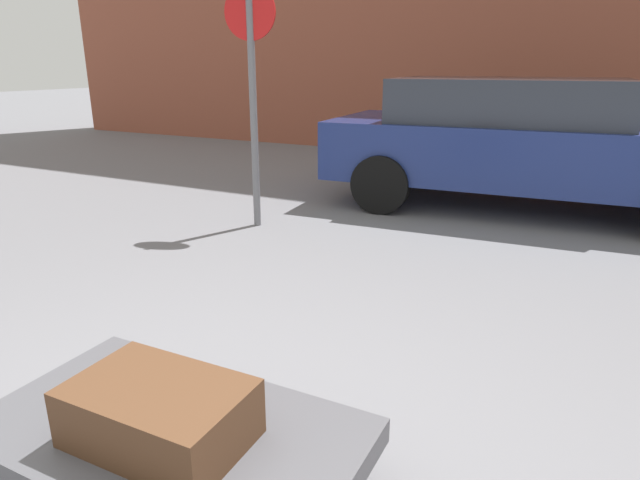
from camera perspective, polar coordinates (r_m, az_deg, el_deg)
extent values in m
cube|color=#4C4C51|center=(2.15, -15.50, -19.35)|extent=(1.39, 0.80, 0.10)
cylinder|color=black|center=(2.21, 0.02, -23.03)|extent=(0.24, 0.06, 0.24)
cylinder|color=black|center=(2.68, -19.01, -15.86)|extent=(0.24, 0.06, 0.24)
cube|color=#51331E|center=(2.01, -16.51, -17.02)|extent=(0.60, 0.40, 0.21)
cube|color=navy|center=(6.53, 20.92, 8.68)|extent=(4.41, 2.08, 0.64)
cube|color=#2D333D|center=(6.49, 19.22, 13.71)|extent=(2.51, 1.74, 0.46)
cylinder|color=black|center=(7.60, 10.21, 8.29)|extent=(0.65, 0.26, 0.64)
cylinder|color=black|center=(5.98, 6.43, 5.86)|extent=(0.65, 0.26, 0.64)
cylinder|color=slate|center=(5.38, -7.00, 13.25)|extent=(0.07, 0.07, 2.27)
cylinder|color=red|center=(5.38, -7.39, 22.67)|extent=(0.50, 0.11, 0.50)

